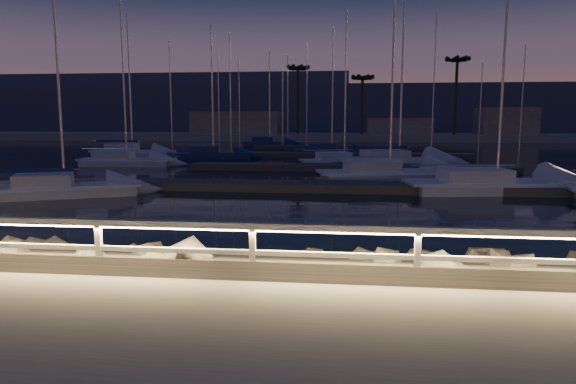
% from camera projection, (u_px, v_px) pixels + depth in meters
% --- Properties ---
extents(ground, '(400.00, 400.00, 0.00)m').
position_uv_depth(ground, '(361.00, 282.00, 9.37)').
color(ground, '#A39D93').
rests_on(ground, ground).
extents(harbor_water, '(400.00, 440.00, 0.60)m').
position_uv_depth(harbor_water, '(350.00, 168.00, 40.21)').
color(harbor_water, black).
rests_on(harbor_water, ground).
extents(guard_rail, '(44.11, 0.12, 1.06)m').
position_uv_depth(guard_rail, '(358.00, 241.00, 9.27)').
color(guard_rail, silver).
rests_on(guard_rail, ground).
extents(riprap, '(27.55, 2.61, 1.38)m').
position_uv_depth(riprap, '(414.00, 273.00, 10.50)').
color(riprap, slate).
rests_on(riprap, ground).
extents(floating_docks, '(22.00, 36.00, 0.40)m').
position_uv_depth(floating_docks, '(350.00, 160.00, 41.39)').
color(floating_docks, '#5E554D').
rests_on(floating_docks, ground).
extents(far_shore, '(160.00, 14.00, 5.20)m').
position_uv_depth(far_shore, '(348.00, 134.00, 82.15)').
color(far_shore, '#A39D93').
rests_on(far_shore, ground).
extents(palm_left, '(3.00, 3.00, 11.20)m').
position_uv_depth(palm_left, '(298.00, 71.00, 79.60)').
color(palm_left, '#4B3A23').
rests_on(palm_left, ground).
extents(palm_center, '(3.00, 3.00, 9.70)m').
position_uv_depth(palm_center, '(362.00, 80.00, 79.66)').
color(palm_center, '#4B3A23').
rests_on(palm_center, ground).
extents(palm_right, '(3.00, 3.00, 12.20)m').
position_uv_depth(palm_right, '(457.00, 63.00, 76.78)').
color(palm_right, '#4B3A23').
rests_on(palm_right, ground).
extents(distant_hills, '(230.00, 37.50, 18.00)m').
position_uv_depth(distant_hills, '(268.00, 111.00, 142.62)').
color(distant_hills, '#3E4660').
rests_on(distant_hills, ground).
extents(sailboat_b, '(6.91, 4.50, 11.52)m').
position_uv_depth(sailboat_b, '(61.00, 188.00, 23.49)').
color(sailboat_b, silver).
rests_on(sailboat_b, ground).
extents(sailboat_c, '(8.60, 4.26, 14.06)m').
position_uv_depth(sailboat_c, '(386.00, 173.00, 29.55)').
color(sailboat_c, silver).
rests_on(sailboat_c, ground).
extents(sailboat_e, '(7.63, 2.66, 12.86)m').
position_uv_depth(sailboat_e, '(130.00, 152.00, 47.15)').
color(sailboat_e, silver).
rests_on(sailboat_e, ground).
extents(sailboat_f, '(7.22, 2.64, 12.06)m').
position_uv_depth(sailboat_f, '(125.00, 160.00, 38.42)').
color(sailboat_f, silver).
rests_on(sailboat_f, ground).
extents(sailboat_g, '(9.11, 5.22, 14.94)m').
position_uv_depth(sailboat_g, '(396.00, 161.00, 37.43)').
color(sailboat_g, silver).
rests_on(sailboat_g, ground).
extents(sailboat_h, '(8.93, 3.82, 14.64)m').
position_uv_depth(sailboat_h, '(492.00, 184.00, 24.70)').
color(sailboat_h, silver).
rests_on(sailboat_h, ground).
extents(sailboat_i, '(6.94, 3.98, 11.49)m').
position_uv_depth(sailboat_i, '(211.00, 154.00, 44.65)').
color(sailboat_i, navy).
rests_on(sailboat_i, ground).
extents(sailboat_j, '(6.85, 4.11, 11.32)m').
position_uv_depth(sailboat_j, '(342.00, 160.00, 38.37)').
color(sailboat_j, silver).
rests_on(sailboat_j, ground).
extents(sailboat_m, '(7.10, 2.66, 11.91)m').
position_uv_depth(sailboat_m, '(268.00, 143.00, 64.59)').
color(sailboat_m, navy).
rests_on(sailboat_m, ground).
extents(sailboat_n, '(7.22, 2.51, 12.12)m').
position_uv_depth(sailboat_n, '(330.00, 151.00, 49.48)').
color(sailboat_n, navy).
rests_on(sailboat_n, ground).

